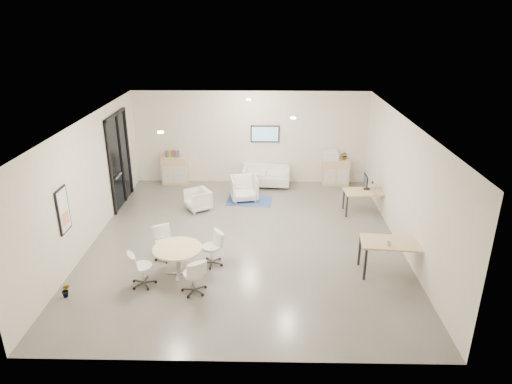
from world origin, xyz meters
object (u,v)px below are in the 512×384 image
object	(u,v)px
armchair_right	(244,187)
armchair_left	(198,199)
sideboard_right	(336,172)
loveseat	(266,177)
desk_rear	(367,193)
sideboard_left	(175,170)
desk_front	(394,245)
round_table	(178,251)

from	to	relation	value
armchair_right	armchair_left	bearing A→B (deg)	-160.79
sideboard_right	loveseat	world-z (taller)	sideboard_right
sideboard_right	desk_rear	size ratio (longest dim) A/B	0.64
desk_rear	sideboard_right	bearing A→B (deg)	98.54
sideboard_left	desk_front	size ratio (longest dim) A/B	0.61
loveseat	desk_rear	world-z (taller)	desk_rear
desk_rear	armchair_left	bearing A→B (deg)	173.06
desk_rear	round_table	bearing A→B (deg)	-149.89
desk_front	round_table	world-z (taller)	desk_front
loveseat	desk_rear	distance (m)	3.77
sideboard_right	armchair_left	size ratio (longest dim) A/B	1.31
sideboard_right	armchair_right	world-z (taller)	sideboard_right
desk_rear	round_table	world-z (taller)	desk_rear
sideboard_left	round_table	world-z (taller)	sideboard_left
loveseat	round_table	world-z (taller)	loveseat
desk_front	desk_rear	bearing A→B (deg)	94.51
armchair_right	round_table	world-z (taller)	armchair_right
sideboard_right	loveseat	size ratio (longest dim) A/B	0.55
desk_rear	round_table	xyz separation A→B (m)	(-5.01, -3.52, -0.04)
desk_front	round_table	bearing A→B (deg)	-172.03
desk_front	loveseat	bearing A→B (deg)	123.32
sideboard_right	round_table	size ratio (longest dim) A/B	0.81
desk_rear	loveseat	bearing A→B (deg)	137.86
loveseat	sideboard_right	bearing A→B (deg)	8.19
sideboard_left	desk_rear	xyz separation A→B (m)	(6.19, -2.42, 0.15)
sideboard_right	armchair_right	xyz separation A→B (m)	(-3.13, -1.43, -0.03)
sideboard_left	loveseat	xyz separation A→B (m)	(3.20, -0.15, -0.16)
sideboard_left	desk_rear	world-z (taller)	sideboard_left
sideboard_left	armchair_left	bearing A→B (deg)	-63.57
armchair_left	desk_rear	world-z (taller)	desk_rear
sideboard_left	loveseat	distance (m)	3.21
armchair_right	desk_front	size ratio (longest dim) A/B	0.53
armchair_right	desk_rear	size ratio (longest dim) A/B	0.59
desk_rear	desk_front	xyz separation A→B (m)	(-0.08, -3.35, 0.07)
sideboard_left	desk_rear	bearing A→B (deg)	-21.34
armchair_right	sideboard_left	bearing A→B (deg)	138.26
sideboard_left	desk_front	distance (m)	8.40
sideboard_left	armchair_right	size ratio (longest dim) A/B	1.15
sideboard_right	armchair_right	size ratio (longest dim) A/B	1.08
sideboard_right	round_table	bearing A→B (deg)	-126.66
armchair_left	round_table	xyz separation A→B (m)	(0.06, -3.69, 0.25)
armchair_right	desk_rear	bearing A→B (deg)	-26.83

